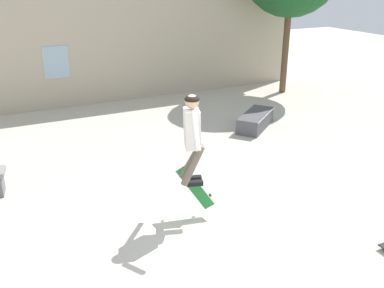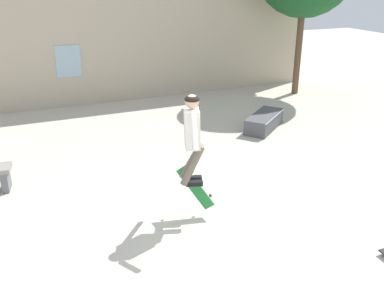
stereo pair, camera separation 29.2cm
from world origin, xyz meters
TOP-DOWN VIEW (x-y plane):
  - ground_plane at (0.00, 0.00)m, footprint 40.00×40.00m
  - building_backdrop at (-0.03, 8.13)m, footprint 14.33×0.52m
  - skate_ledge at (3.12, 4.04)m, footprint 1.46×1.33m
  - skater at (-0.18, 0.87)m, footprint 0.48×1.23m
  - skateboard_flipping at (-0.10, 0.93)m, footprint 0.49×0.47m

SIDE VIEW (x-z plane):
  - ground_plane at x=0.00m, z-range 0.00..0.00m
  - skate_ledge at x=3.12m, z-range 0.00..0.39m
  - skateboard_flipping at x=-0.10m, z-range 0.12..0.86m
  - skater at x=-0.18m, z-range 0.75..2.17m
  - building_backdrop at x=-0.03m, z-range -0.58..4.85m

